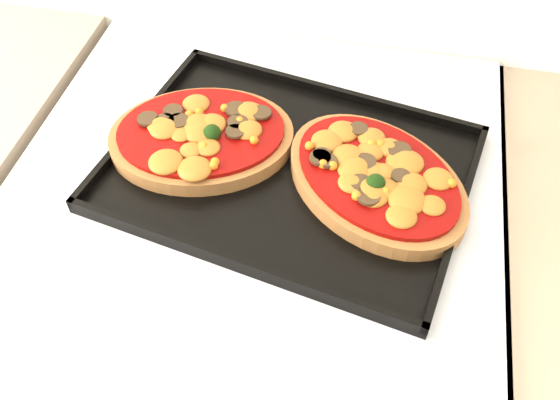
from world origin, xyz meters
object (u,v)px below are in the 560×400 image
(baking_tray, at_px, (289,168))
(pizza_left, at_px, (201,135))
(stove, at_px, (263,353))
(pizza_right, at_px, (376,178))

(baking_tray, bearing_deg, pizza_left, -178.40)
(baking_tray, height_order, pizza_left, pizza_left)
(stove, distance_m, pizza_left, 0.49)
(stove, xyz_separation_m, pizza_right, (0.14, 0.01, 0.48))
(stove, relative_size, pizza_left, 4.04)
(baking_tray, relative_size, pizza_right, 1.76)
(pizza_left, relative_size, pizza_right, 0.96)
(pizza_left, distance_m, pizza_right, 0.22)
(stove, xyz_separation_m, pizza_left, (-0.07, 0.03, 0.48))
(stove, relative_size, pizza_right, 3.86)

